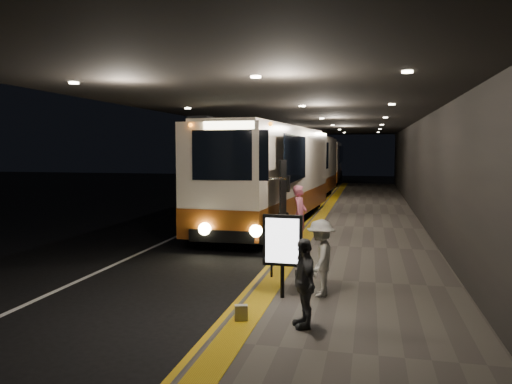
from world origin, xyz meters
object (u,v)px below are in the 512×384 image
(passenger_boarding, at_px, (300,214))
(coach_second, at_px, (306,170))
(coach_third, at_px, (326,164))
(stanchion_post, at_px, (272,256))
(bag_plain, at_px, (241,313))
(info_sign, at_px, (282,242))
(coach_main, at_px, (271,179))
(bag_polka, at_px, (302,277))
(passenger_waiting_grey, at_px, (304,283))
(passenger_waiting_white, at_px, (321,258))

(passenger_boarding, bearing_deg, coach_second, 13.62)
(coach_second, xyz_separation_m, passenger_boarding, (1.74, -15.10, -0.78))
(coach_third, relative_size, stanchion_post, 11.79)
(coach_second, distance_m, bag_plain, 22.62)
(coach_third, relative_size, info_sign, 7.01)
(passenger_boarding, height_order, info_sign, passenger_boarding)
(coach_main, bearing_deg, stanchion_post, -74.91)
(coach_main, distance_m, bag_plain, 12.22)
(bag_polka, bearing_deg, info_sign, -103.60)
(coach_main, relative_size, coach_second, 1.04)
(coach_third, bearing_deg, info_sign, -88.18)
(bag_plain, distance_m, stanchion_post, 3.04)
(coach_main, height_order, coach_third, coach_main)
(coach_second, relative_size, stanchion_post, 12.32)
(passenger_waiting_grey, bearing_deg, stanchion_post, 177.81)
(passenger_waiting_grey, bearing_deg, coach_main, 170.76)
(coach_second, bearing_deg, coach_third, 92.24)
(info_sign, relative_size, stanchion_post, 1.68)
(bag_polka, relative_size, info_sign, 0.21)
(coach_main, relative_size, stanchion_post, 12.75)
(passenger_waiting_white, bearing_deg, coach_second, -167.50)
(passenger_waiting_white, relative_size, bag_polka, 4.46)
(passenger_waiting_grey, xyz_separation_m, bag_polka, (-0.38, 2.58, -0.58))
(passenger_boarding, height_order, bag_plain, passenger_boarding)
(passenger_waiting_grey, bearing_deg, passenger_boarding, 165.51)
(coach_third, xyz_separation_m, info_sign, (2.26, -36.49, -0.49))
(passenger_waiting_white, distance_m, bag_polka, 1.05)
(bag_polka, height_order, info_sign, info_sign)
(coach_second, bearing_deg, coach_main, -88.46)
(passenger_boarding, distance_m, passenger_waiting_white, 5.69)
(coach_main, distance_m, passenger_boarding, 5.00)
(passenger_boarding, height_order, passenger_waiting_grey, passenger_boarding)
(coach_second, relative_size, info_sign, 7.32)
(passenger_waiting_grey, xyz_separation_m, bag_plain, (-1.10, 0.03, -0.62))
(coach_second, relative_size, coach_third, 1.04)
(coach_third, height_order, passenger_boarding, coach_third)
(passenger_waiting_white, height_order, bag_plain, passenger_waiting_white)
(coach_second, distance_m, passenger_waiting_grey, 22.72)
(passenger_waiting_grey, relative_size, stanchion_post, 1.51)
(coach_main, bearing_deg, coach_third, 93.83)
(coach_main, bearing_deg, coach_second, 93.42)
(bag_polka, distance_m, info_sign, 1.44)
(passenger_boarding, height_order, passenger_waiting_white, passenger_boarding)
(bag_polka, bearing_deg, coach_third, 94.06)
(bag_plain, bearing_deg, passenger_waiting_grey, -1.47)
(coach_main, distance_m, bag_polka, 9.89)
(coach_third, distance_m, info_sign, 36.56)
(passenger_waiting_white, xyz_separation_m, bag_plain, (-1.20, -1.84, -0.64))
(passenger_waiting_white, relative_size, info_sign, 0.93)
(coach_main, xyz_separation_m, coach_second, (0.09, 10.52, -0.04))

